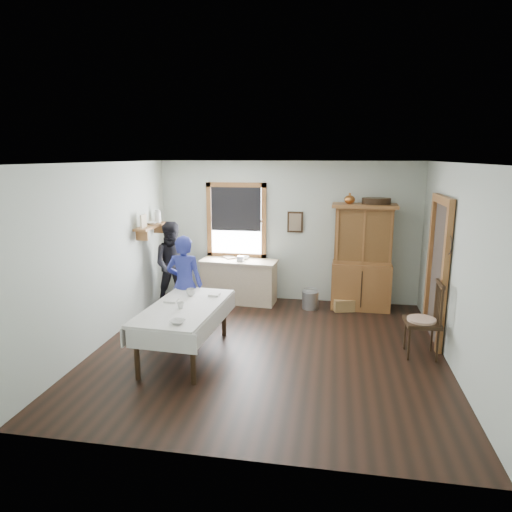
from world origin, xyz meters
name	(u,v)px	position (x,y,z in m)	size (l,w,h in m)	color
room	(269,261)	(0.00, 0.00, 1.35)	(5.01, 5.01, 2.70)	black
window	(236,217)	(-1.00, 2.46, 1.62)	(1.18, 0.07, 1.48)	white
doorway	(438,266)	(2.46, 0.85, 1.16)	(0.09, 1.14, 2.22)	#40362E
wall_shelf	(151,225)	(-2.37, 1.54, 1.57)	(0.24, 1.00, 0.44)	#96622E
framed_picture	(295,222)	(0.15, 2.46, 1.55)	(0.30, 0.04, 0.40)	black
rug_beater	(450,236)	(2.45, 0.30, 1.72)	(0.27, 0.27, 0.01)	black
work_counter	(239,281)	(-0.89, 2.14, 0.42)	(1.46, 0.55, 0.83)	tan
china_hutch	(362,257)	(1.41, 2.15, 0.97)	(1.14, 0.54, 1.95)	#96622E
dining_table	(185,331)	(-1.14, -0.37, 0.37)	(0.97, 1.84, 0.74)	silver
spindle_chair	(422,319)	(2.16, 0.18, 0.55)	(0.51, 0.51, 1.10)	black
pail	(310,300)	(0.50, 1.99, 0.16)	(0.31, 0.31, 0.33)	#9CA0A4
wicker_basket	(343,305)	(1.11, 1.98, 0.11)	(0.37, 0.26, 0.22)	#9C8147
woman_blue	(185,288)	(-1.42, 0.49, 0.73)	(0.54, 0.35, 1.47)	navy
figure_dark	(174,268)	(-2.03, 1.69, 0.75)	(0.73, 0.57, 1.49)	black
table_cup_a	(191,292)	(-1.20, 0.11, 0.79)	(0.13, 0.13, 0.11)	silver
table_cup_b	(181,305)	(-1.16, -0.48, 0.78)	(0.10, 0.10, 0.09)	silver
table_bowl	(178,322)	(-1.00, -1.04, 0.76)	(0.20, 0.20, 0.05)	silver
counter_book	(225,258)	(-1.19, 2.24, 0.84)	(0.17, 0.22, 0.02)	#786650
counter_bowl	(244,258)	(-0.81, 2.25, 0.86)	(0.18, 0.18, 0.06)	silver
shelf_bowl	(152,223)	(-2.37, 1.55, 1.60)	(0.22, 0.22, 0.05)	silver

